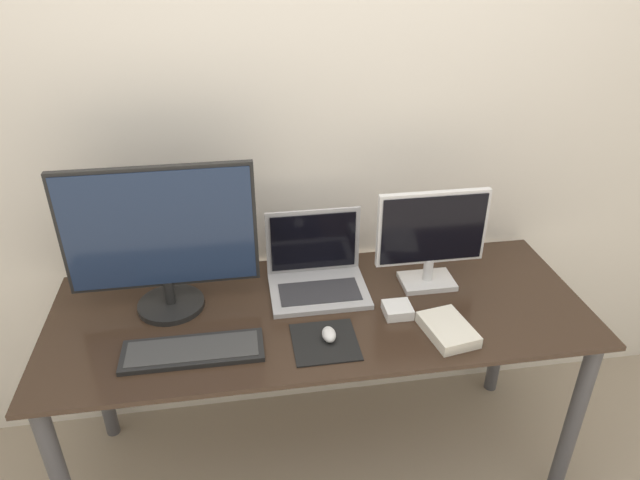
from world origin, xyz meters
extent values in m
cube|color=silver|center=(0.00, 0.77, 1.25)|extent=(7.00, 0.05, 2.50)
cube|color=#332319|center=(0.00, 0.35, 0.77)|extent=(1.86, 0.70, 0.02)
cylinder|color=#47474C|center=(0.87, 0.06, 0.38)|extent=(0.06, 0.06, 0.76)
cylinder|color=#47474C|center=(-0.87, 0.65, 0.38)|extent=(0.06, 0.06, 0.76)
cylinder|color=#47474C|center=(0.87, 0.65, 0.38)|extent=(0.06, 0.06, 0.76)
cylinder|color=black|center=(-0.51, 0.45, 0.79)|extent=(0.23, 0.23, 0.02)
cylinder|color=black|center=(-0.51, 0.45, 0.84)|extent=(0.04, 0.04, 0.09)
cube|color=black|center=(-0.51, 0.45, 1.08)|extent=(0.63, 0.02, 0.43)
cube|color=#1E2D4C|center=(-0.51, 0.44, 1.08)|extent=(0.60, 0.01, 0.41)
cube|color=silver|center=(0.42, 0.45, 0.79)|extent=(0.19, 0.14, 0.02)
cylinder|color=silver|center=(0.42, 0.45, 0.84)|extent=(0.04, 0.04, 0.09)
cube|color=silver|center=(0.42, 0.45, 1.01)|extent=(0.40, 0.02, 0.28)
cube|color=black|center=(0.42, 0.44, 1.01)|extent=(0.37, 0.01, 0.25)
cube|color=#ADADB2|center=(0.01, 0.45, 0.78)|extent=(0.35, 0.26, 0.02)
cube|color=#2D2D33|center=(0.01, 0.43, 0.79)|extent=(0.29, 0.14, 0.00)
cube|color=#ADADB2|center=(0.01, 0.58, 0.92)|extent=(0.35, 0.01, 0.25)
cube|color=black|center=(0.01, 0.57, 0.92)|extent=(0.31, 0.00, 0.22)
cube|color=black|center=(-0.43, 0.19, 0.78)|extent=(0.44, 0.15, 0.02)
cube|color=#383838|center=(-0.43, 0.19, 0.79)|extent=(0.41, 0.12, 0.00)
cube|color=black|center=(-0.01, 0.17, 0.78)|extent=(0.21, 0.21, 0.00)
ellipsoid|color=silver|center=(0.00, 0.18, 0.80)|extent=(0.04, 0.07, 0.04)
cube|color=silver|center=(0.39, 0.15, 0.79)|extent=(0.17, 0.22, 0.04)
cube|color=white|center=(0.39, 0.15, 0.79)|extent=(0.16, 0.21, 0.03)
cube|color=white|center=(0.26, 0.28, 0.79)|extent=(0.09, 0.09, 0.04)
camera|label=1|loc=(-0.25, -1.24, 1.96)|focal=32.00mm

